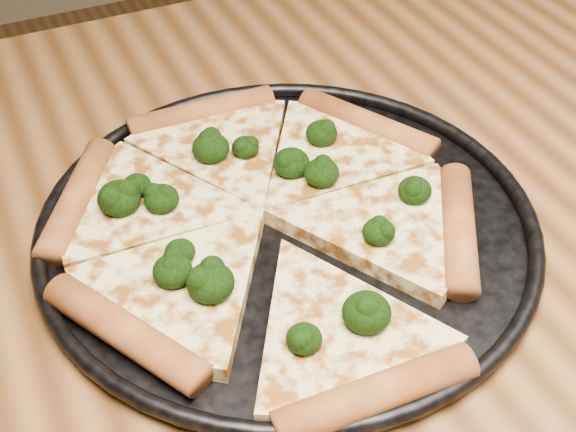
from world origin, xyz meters
name	(u,v)px	position (x,y,z in m)	size (l,w,h in m)	color
dining_table	(404,343)	(0.00, 0.00, 0.66)	(1.20, 0.90, 0.75)	brown
pizza_pan	(288,224)	(-0.07, 0.07, 0.76)	(0.37, 0.37, 0.02)	black
pizza	(267,218)	(-0.09, 0.07, 0.77)	(0.33, 0.34, 0.02)	#F3E194
broccoli_florets	(251,212)	(-0.10, 0.07, 0.78)	(0.23, 0.23, 0.02)	black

